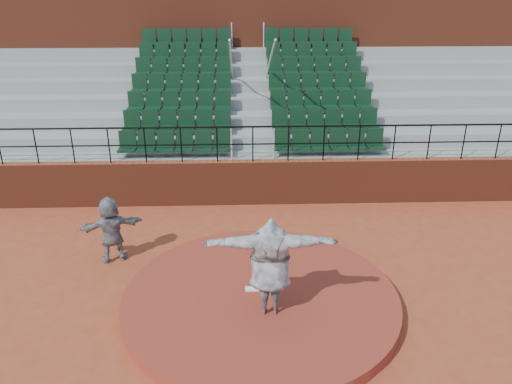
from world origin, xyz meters
TOP-DOWN VIEW (x-y plane):
  - ground at (0.00, 0.00)m, footprint 90.00×90.00m
  - pitchers_mound at (0.00, 0.00)m, footprint 5.50×5.50m
  - pitching_rubber at (0.00, 0.15)m, footprint 0.60×0.15m
  - boundary_wall at (0.00, 5.00)m, footprint 24.00×0.30m
  - wall_railing at (0.00, 5.00)m, footprint 24.04×0.05m
  - seating_deck at (0.00, 8.65)m, footprint 24.00×5.97m
  - press_box_facade at (0.00, 12.60)m, footprint 24.00×3.00m
  - pitcher at (0.15, -0.55)m, footprint 2.41×0.68m
  - fielder at (-3.34, 1.88)m, footprint 1.53×0.91m

SIDE VIEW (x-z plane):
  - ground at x=0.00m, z-range 0.00..0.00m
  - pitchers_mound at x=0.00m, z-range 0.00..0.25m
  - pitching_rubber at x=0.00m, z-range 0.25..0.28m
  - boundary_wall at x=0.00m, z-range 0.00..1.30m
  - fielder at x=-3.34m, z-range 0.00..1.58m
  - pitcher at x=0.15m, z-range 0.25..2.20m
  - seating_deck at x=0.00m, z-range -0.87..3.76m
  - wall_railing at x=0.00m, z-range 1.52..2.54m
  - press_box_facade at x=0.00m, z-range 0.00..7.10m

